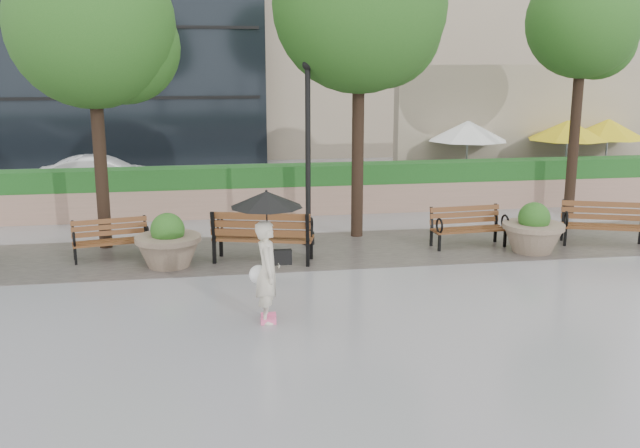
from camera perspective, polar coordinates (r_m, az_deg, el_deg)
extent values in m
plane|color=gray|center=(12.88, -1.77, -5.68)|extent=(100.00, 100.00, 0.00)
cube|color=#383330|center=(15.74, -3.22, -2.22)|extent=(28.00, 3.20, 0.01)
cube|color=#A17A68|center=(19.53, -4.50, 1.92)|extent=(24.00, 0.80, 0.80)
cube|color=#174316|center=(19.41, -4.54, 3.88)|extent=(24.00, 0.75, 0.55)
cube|color=tan|center=(24.82, 17.38, 7.45)|extent=(10.00, 0.60, 4.00)
cube|color=#174316|center=(22.85, 18.45, 3.03)|extent=(8.00, 0.50, 0.90)
cube|color=black|center=(23.52, -5.33, 2.80)|extent=(40.00, 7.00, 0.00)
cube|color=brown|center=(15.66, -16.35, -1.38)|extent=(1.63, 0.78, 0.04)
cube|color=brown|center=(15.84, -16.49, -0.23)|extent=(1.56, 0.42, 0.37)
cube|color=black|center=(15.73, -16.32, -2.00)|extent=(1.65, 0.87, 0.40)
torus|color=black|center=(15.43, -19.07, -1.17)|extent=(0.11, 0.32, 0.32)
torus|color=black|center=(15.54, -13.62, -0.73)|extent=(0.11, 0.32, 0.32)
cube|color=brown|center=(14.91, -4.55, -1.11)|extent=(2.16, 1.16, 0.06)
cube|color=brown|center=(14.52, -4.81, -0.06)|extent=(2.02, 0.70, 0.48)
cube|color=black|center=(14.94, -4.56, -2.04)|extent=(2.19, 1.27, 0.53)
torus|color=black|center=(14.91, -0.73, -0.26)|extent=(0.17, 0.42, 0.42)
torus|color=black|center=(15.27, -8.01, -0.07)|extent=(0.17, 0.42, 0.42)
cube|color=brown|center=(16.36, 11.83, -0.43)|extent=(1.71, 0.63, 0.05)
cube|color=brown|center=(16.53, 11.49, 0.75)|extent=(1.68, 0.24, 0.39)
cube|color=black|center=(16.43, 11.76, -1.07)|extent=(1.72, 0.72, 0.43)
torus|color=black|center=(15.85, 9.53, -0.13)|extent=(0.07, 0.35, 0.34)
torus|color=black|center=(16.54, 14.59, 0.16)|extent=(0.07, 0.35, 0.34)
cube|color=brown|center=(17.37, 21.77, -0.20)|extent=(1.90, 1.13, 0.05)
cube|color=brown|center=(17.58, 21.68, 1.00)|extent=(1.75, 0.73, 0.43)
cube|color=black|center=(17.44, 21.69, -0.86)|extent=(1.93, 1.22, 0.46)
torus|color=black|center=(17.00, 19.10, 0.38)|extent=(0.17, 0.37, 0.37)
cylinder|color=#7F6B56|center=(14.77, -12.06, -1.15)|extent=(1.33, 1.33, 0.11)
sphere|color=#194F16|center=(14.73, -12.10, -0.45)|extent=(0.69, 0.69, 0.69)
cylinder|color=#7F6B56|center=(16.24, 16.71, -0.15)|extent=(1.33, 1.33, 0.11)
sphere|color=#194F16|center=(16.20, 16.76, 0.47)|extent=(0.69, 0.69, 0.69)
cylinder|color=black|center=(15.96, -0.97, 5.27)|extent=(0.12, 0.12, 3.97)
cylinder|color=black|center=(16.30, -0.94, -1.14)|extent=(0.28, 0.28, 0.30)
sphere|color=black|center=(15.82, -1.00, 12.60)|extent=(0.24, 0.24, 0.24)
cylinder|color=black|center=(16.39, -17.23, 5.88)|extent=(0.28, 0.28, 4.53)
sphere|color=#194F16|center=(16.31, -17.85, 14.93)|extent=(3.52, 3.52, 3.52)
sphere|color=#194F16|center=(16.52, -15.48, 13.47)|extent=(2.47, 2.47, 2.47)
cylinder|color=black|center=(16.73, 3.05, 7.34)|extent=(0.28, 0.28, 4.98)
sphere|color=#194F16|center=(16.70, 3.17, 17.10)|extent=(3.94, 3.94, 3.94)
sphere|color=#194F16|center=(17.10, 4.96, 15.31)|extent=(2.76, 2.76, 2.76)
cylinder|color=black|center=(20.48, 19.73, 7.35)|extent=(0.28, 0.28, 4.78)
sphere|color=#194F16|center=(20.43, 20.33, 14.99)|extent=(2.96, 2.96, 2.96)
sphere|color=#194F16|center=(20.97, 21.28, 13.53)|extent=(2.07, 2.07, 2.07)
cylinder|color=black|center=(22.93, 11.53, 2.45)|extent=(0.40, 0.40, 0.10)
cylinder|color=#99999E|center=(22.77, 11.65, 5.05)|extent=(0.06, 0.06, 2.20)
cone|color=white|center=(22.67, 11.75, 7.30)|extent=(2.50, 2.50, 0.60)
cylinder|color=black|center=(24.01, 18.88, 2.48)|extent=(0.40, 0.40, 0.10)
cylinder|color=#99999E|center=(23.86, 19.06, 4.96)|extent=(0.06, 0.06, 2.20)
cone|color=gold|center=(23.76, 19.22, 7.10)|extent=(2.50, 2.50, 0.60)
cylinder|color=black|center=(24.92, 21.69, 2.61)|extent=(0.40, 0.40, 0.10)
cylinder|color=#99999E|center=(24.77, 21.89, 5.00)|extent=(0.06, 0.06, 2.20)
cone|color=gold|center=(24.68, 22.07, 7.07)|extent=(2.50, 2.50, 0.60)
imported|color=silver|center=(22.95, -17.02, 3.63)|extent=(3.87, 1.41, 1.27)
imported|color=beige|center=(11.38, -4.21, -3.55)|extent=(0.50, 0.68, 1.77)
cube|color=#F2598C|center=(11.76, -4.14, -7.32)|extent=(0.13, 0.25, 0.09)
cube|color=#F2598C|center=(11.52, -4.14, -7.77)|extent=(0.13, 0.25, 0.09)
cube|color=black|center=(11.39, -3.11, -2.66)|extent=(0.14, 0.34, 0.24)
sphere|color=white|center=(11.65, -4.93, -4.04)|extent=(0.31, 0.31, 0.31)
cylinder|color=black|center=(11.26, -4.26, -0.24)|extent=(0.02, 0.02, 0.94)
cone|color=black|center=(11.17, -4.30, 1.98)|extent=(1.15, 1.15, 0.24)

